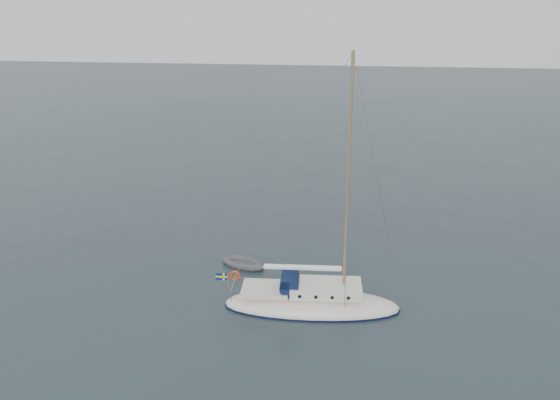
# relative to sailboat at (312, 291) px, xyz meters

# --- Properties ---
(ground) EXTENTS (300.00, 300.00, 0.00)m
(ground) POSITION_rel_sailboat_xyz_m (0.74, 1.86, -0.96)
(ground) COLOR black
(ground) RESTS_ON ground
(sailboat) EXTENTS (8.90, 2.67, 12.67)m
(sailboat) POSITION_rel_sailboat_xyz_m (0.00, 0.00, 0.00)
(sailboat) COLOR #EDE4CD
(sailboat) RESTS_ON ground
(dinghy) EXTENTS (2.73, 1.23, 0.39)m
(dinghy) POSITION_rel_sailboat_xyz_m (-4.47, 4.08, -0.79)
(dinghy) COLOR #454449
(dinghy) RESTS_ON ground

